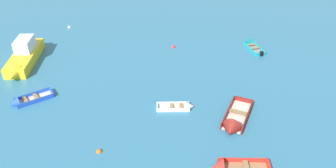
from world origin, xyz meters
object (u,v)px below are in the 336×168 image
object	(u,v)px
motor_launch_yellow_midfield_right	(23,58)
rowboat_blue_foreground_center	(23,101)
rowboat_white_near_left	(183,107)
rowboat_maroon_far_left	(233,124)
mooring_buoy_central	(69,27)
mooring_buoy_between_boats_right	(173,47)
rowboat_red_back_row_left	(229,168)
rowboat_turquoise_back_row_center	(250,45)
mooring_buoy_near_foreground	(99,152)

from	to	relation	value
motor_launch_yellow_midfield_right	rowboat_blue_foreground_center	bearing A→B (deg)	-63.79
rowboat_white_near_left	rowboat_maroon_far_left	size ratio (longest dim) A/B	0.63
mooring_buoy_central	mooring_buoy_between_boats_right	distance (m)	12.42
rowboat_red_back_row_left	rowboat_blue_foreground_center	size ratio (longest dim) A/B	1.17
rowboat_white_near_left	rowboat_turquoise_back_row_center	world-z (taller)	rowboat_turquoise_back_row_center
rowboat_maroon_far_left	rowboat_red_back_row_left	distance (m)	4.12
rowboat_maroon_far_left	rowboat_red_back_row_left	xyz separation A→B (m)	(-0.37, -4.10, -0.00)
motor_launch_yellow_midfield_right	mooring_buoy_between_boats_right	distance (m)	13.95
motor_launch_yellow_midfield_right	rowboat_red_back_row_left	distance (m)	20.92
rowboat_turquoise_back_row_center	mooring_buoy_between_boats_right	xyz separation A→B (m)	(-7.57, -1.30, -0.14)
rowboat_turquoise_back_row_center	mooring_buoy_near_foreground	distance (m)	19.48
mooring_buoy_near_foreground	mooring_buoy_central	xyz separation A→B (m)	(-9.02, 18.40, 0.00)
rowboat_turquoise_back_row_center	mooring_buoy_between_boats_right	bearing A→B (deg)	-170.24
rowboat_white_near_left	rowboat_red_back_row_left	size ratio (longest dim) A/B	0.80
rowboat_red_back_row_left	rowboat_blue_foreground_center	distance (m)	16.07
motor_launch_yellow_midfield_right	mooring_buoy_between_boats_right	size ratio (longest dim) A/B	16.56
rowboat_turquoise_back_row_center	mooring_buoy_near_foreground	size ratio (longest dim) A/B	8.45
rowboat_white_near_left	rowboat_maroon_far_left	bearing A→B (deg)	-24.11
rowboat_turquoise_back_row_center	rowboat_maroon_far_left	bearing A→B (deg)	-99.08
motor_launch_yellow_midfield_right	mooring_buoy_central	size ratio (longest dim) A/B	19.54
rowboat_blue_foreground_center	mooring_buoy_near_foreground	world-z (taller)	rowboat_blue_foreground_center
rowboat_red_back_row_left	mooring_buoy_central	xyz separation A→B (m)	(-17.12, 18.89, -0.18)
rowboat_white_near_left	rowboat_turquoise_back_row_center	bearing A→B (deg)	62.94
rowboat_blue_foreground_center	mooring_buoy_central	bearing A→B (deg)	97.25
rowboat_blue_foreground_center	mooring_buoy_near_foreground	distance (m)	8.43
rowboat_red_back_row_left	rowboat_maroon_far_left	bearing A→B (deg)	84.82
motor_launch_yellow_midfield_right	rowboat_turquoise_back_row_center	world-z (taller)	motor_launch_yellow_midfield_right
rowboat_blue_foreground_center	rowboat_red_back_row_left	bearing A→B (deg)	-17.47
rowboat_maroon_far_left	rowboat_red_back_row_left	world-z (taller)	rowboat_maroon_far_left
motor_launch_yellow_midfield_right	mooring_buoy_between_boats_right	bearing A→B (deg)	21.57
rowboat_red_back_row_left	mooring_buoy_near_foreground	distance (m)	8.12
mooring_buoy_between_boats_right	mooring_buoy_central	bearing A→B (deg)	164.57
rowboat_maroon_far_left	mooring_buoy_between_boats_right	bearing A→B (deg)	115.67
rowboat_maroon_far_left	rowboat_blue_foreground_center	bearing A→B (deg)	177.36
mooring_buoy_near_foreground	mooring_buoy_between_boats_right	xyz separation A→B (m)	(2.95, 15.09, 0.00)
rowboat_turquoise_back_row_center	mooring_buoy_central	world-z (taller)	rowboat_turquoise_back_row_center
rowboat_white_near_left	mooring_buoy_near_foreground	world-z (taller)	rowboat_white_near_left
rowboat_white_near_left	rowboat_blue_foreground_center	distance (m)	12.09
rowboat_maroon_far_left	rowboat_red_back_row_left	bearing A→B (deg)	-95.18
rowboat_turquoise_back_row_center	motor_launch_yellow_midfield_right	bearing A→B (deg)	-162.62
mooring_buoy_near_foreground	rowboat_white_near_left	bearing A→B (deg)	47.37
rowboat_blue_foreground_center	mooring_buoy_near_foreground	size ratio (longest dim) A/B	8.09
mooring_buoy_near_foreground	rowboat_blue_foreground_center	bearing A→B (deg)	149.10
motor_launch_yellow_midfield_right	rowboat_turquoise_back_row_center	xyz separation A→B (m)	(20.53, 6.42, -0.54)
rowboat_maroon_far_left	mooring_buoy_central	xyz separation A→B (m)	(-17.49, 14.79, -0.19)
rowboat_red_back_row_left	rowboat_blue_foreground_center	bearing A→B (deg)	162.53
rowboat_blue_foreground_center	motor_launch_yellow_midfield_right	bearing A→B (deg)	116.21
rowboat_blue_foreground_center	mooring_buoy_near_foreground	xyz separation A→B (m)	(7.23, -4.33, -0.16)
rowboat_turquoise_back_row_center	mooring_buoy_near_foreground	bearing A→B (deg)	-122.69
motor_launch_yellow_midfield_right	mooring_buoy_near_foreground	bearing A→B (deg)	-44.89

